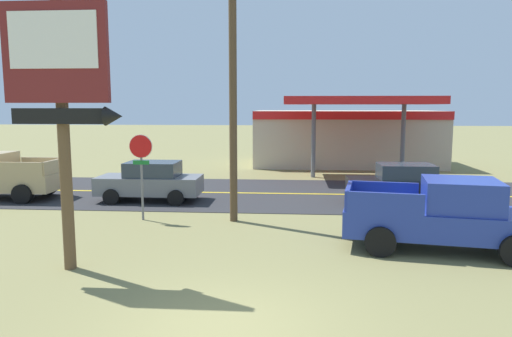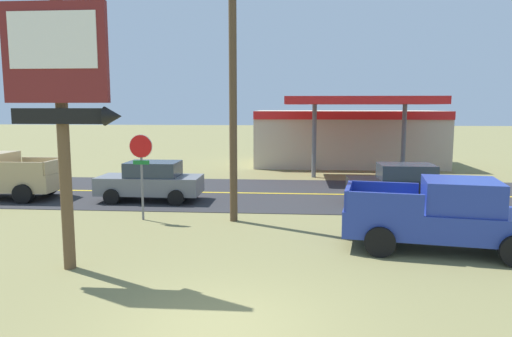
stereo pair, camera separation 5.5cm
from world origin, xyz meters
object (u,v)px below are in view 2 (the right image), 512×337
(stop_sign, at_px, (141,162))
(car_black_near_lane, at_px, (403,184))
(pickup_blue_parked_on_lawn, at_px, (444,216))
(gas_station, at_px, (347,136))
(utility_pole, at_px, (233,72))
(motel_sign, at_px, (60,85))
(car_grey_mid_lane, at_px, (151,181))

(stop_sign, distance_m, car_black_near_lane, 10.09)
(pickup_blue_parked_on_lawn, relative_size, car_black_near_lane, 1.30)
(gas_station, height_order, pickup_blue_parked_on_lawn, gas_station)
(utility_pole, distance_m, car_black_near_lane, 8.22)
(stop_sign, xyz_separation_m, car_black_near_lane, (9.48, 3.25, -1.20))
(stop_sign, bearing_deg, motel_sign, -91.61)
(pickup_blue_parked_on_lawn, bearing_deg, motel_sign, -166.02)
(car_grey_mid_lane, bearing_deg, stop_sign, -77.87)
(utility_pole, bearing_deg, car_black_near_lane, 26.36)
(stop_sign, distance_m, utility_pole, 4.34)
(motel_sign, bearing_deg, car_grey_mid_lane, 93.81)
(motel_sign, xyz_separation_m, gas_station, (8.81, 21.14, -2.44))
(gas_station, distance_m, car_grey_mid_lane, 15.92)
(stop_sign, relative_size, gas_station, 0.25)
(gas_station, height_order, car_grey_mid_lane, gas_station)
(car_black_near_lane, bearing_deg, car_grey_mid_lane, 180.00)
(gas_station, bearing_deg, car_grey_mid_lane, -126.15)
(motel_sign, bearing_deg, stop_sign, 88.39)
(pickup_blue_parked_on_lawn, bearing_deg, stop_sign, 163.53)
(stop_sign, height_order, car_black_near_lane, stop_sign)
(gas_station, relative_size, pickup_blue_parked_on_lawn, 2.20)
(utility_pole, relative_size, car_black_near_lane, 2.26)
(car_grey_mid_lane, bearing_deg, car_black_near_lane, 0.00)
(motel_sign, relative_size, gas_station, 0.54)
(motel_sign, relative_size, car_black_near_lane, 1.55)
(gas_station, xyz_separation_m, pickup_blue_parked_on_lawn, (0.58, -18.80, -0.98))
(utility_pole, bearing_deg, pickup_blue_parked_on_lawn, -24.96)
(gas_station, bearing_deg, utility_pole, -109.09)
(utility_pole, xyz_separation_m, car_black_near_lane, (6.34, 3.14, -4.18))
(gas_station, distance_m, pickup_blue_parked_on_lawn, 18.84)
(utility_pole, height_order, car_grey_mid_lane, utility_pole)
(pickup_blue_parked_on_lawn, relative_size, car_grey_mid_lane, 1.30)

